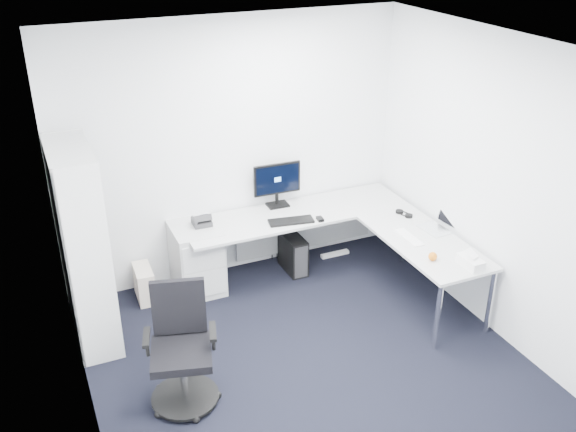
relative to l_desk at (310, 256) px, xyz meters
name	(u,v)px	position (x,y,z in m)	size (l,w,h in m)	color
ground	(322,382)	(-0.55, -1.40, -0.35)	(4.20, 4.20, 0.00)	black
ceiling	(332,58)	(-0.55, -1.40, 2.35)	(4.20, 4.20, 0.00)	white
wall_back	(233,151)	(-0.55, 0.70, 1.00)	(3.60, 0.02, 2.70)	white
wall_front	(525,430)	(-0.55, -3.50, 1.00)	(3.60, 0.02, 2.70)	white
wall_left	(77,293)	(-2.35, -1.40, 1.00)	(0.02, 4.20, 2.70)	white
wall_right	(516,200)	(1.25, -1.40, 1.00)	(0.02, 4.20, 2.70)	white
l_desk	(310,256)	(0.00, 0.00, 0.00)	(2.41, 1.35, 0.70)	#B2B5B4
drawer_pedestal	(196,258)	(-1.08, 0.44, 0.00)	(0.46, 0.58, 0.71)	#B2B5B4
bookshelf	(83,247)	(-2.17, 0.05, 0.57)	(0.36, 0.92, 1.84)	silver
task_chair	(181,351)	(-1.66, -1.16, 0.15)	(0.56, 0.56, 1.01)	black
black_pc_tower	(293,253)	(-0.02, 0.37, -0.15)	(0.18, 0.42, 0.41)	black
beige_pc_tower	(144,284)	(-1.63, 0.45, -0.18)	(0.16, 0.37, 0.35)	beige
power_strip	(335,254)	(0.54, 0.46, -0.33)	(0.34, 0.06, 0.04)	white
monitor	(277,185)	(-0.12, 0.57, 0.60)	(0.51, 0.16, 0.49)	black
black_keyboard	(291,221)	(-0.14, 0.16, 0.36)	(0.46, 0.16, 0.02)	black
mouse	(320,219)	(0.14, 0.07, 0.37)	(0.06, 0.10, 0.03)	black
desk_phone	(202,219)	(-0.99, 0.46, 0.42)	(0.18, 0.18, 0.13)	#2C2D2F
laptop	(435,220)	(1.08, -0.58, 0.46)	(0.31, 0.30, 0.22)	white
white_keyboard	(409,237)	(0.76, -0.62, 0.36)	(0.11, 0.38, 0.01)	white
headphones	(404,213)	(1.00, -0.17, 0.38)	(0.12, 0.19, 0.05)	black
orange_fruit	(433,256)	(0.71, -1.07, 0.39)	(0.08, 0.08, 0.08)	orange
tissue_box	(470,262)	(0.96, -1.29, 0.40)	(0.13, 0.26, 0.09)	white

